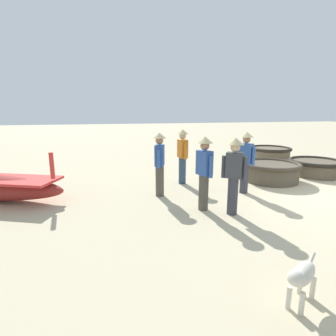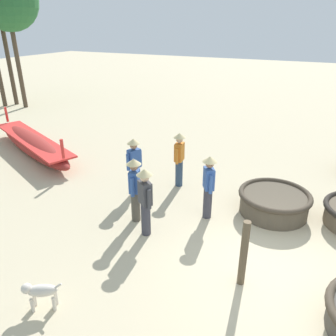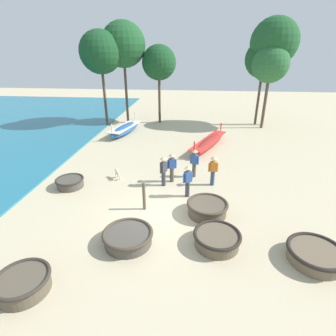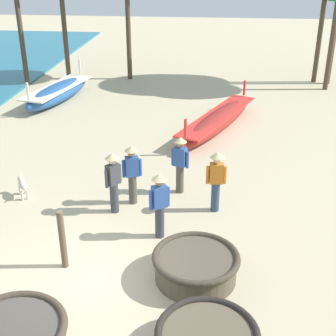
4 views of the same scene
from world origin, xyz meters
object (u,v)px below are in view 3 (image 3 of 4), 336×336
at_px(mooring_post_inland, 144,196).
at_px(tree_leftmost, 123,45).
at_px(coracle_front_left, 23,283).
at_px(tree_center, 271,64).
at_px(long_boat_ochre_hull, 125,129).
at_px(tree_right_mid, 274,42).
at_px(fisherman_with_hat, 164,169).
at_px(long_boat_white_hull, 209,143).
at_px(dog, 117,173).
at_px(coracle_center, 70,182).
at_px(tree_tall_back, 159,63).
at_px(fisherman_crouching, 213,169).
at_px(coracle_weathered, 207,208).
at_px(coracle_front_right, 315,254).
at_px(fisherman_by_coracle, 172,166).
at_px(coracle_far_right, 217,239).
at_px(fisherman_standing_left, 194,161).
at_px(tree_rightmost, 264,59).
at_px(tree_left_mid, 100,52).
at_px(coracle_tilted, 128,237).
at_px(fisherman_standing_right, 188,179).

height_order(mooring_post_inland, tree_leftmost, tree_leftmost).
xyz_separation_m(coracle_front_left, tree_center, (11.26, 19.63, 5.28)).
bearing_deg(long_boat_ochre_hull, tree_right_mid, 18.94).
bearing_deg(fisherman_with_hat, long_boat_white_hull, 67.36).
xyz_separation_m(dog, tree_center, (10.54, 11.88, 5.21)).
bearing_deg(coracle_center, tree_tall_back, 78.07).
distance_m(fisherman_crouching, tree_right_mid, 15.68).
relative_size(fisherman_with_hat, mooring_post_inland, 1.21).
bearing_deg(coracle_weathered, tree_leftmost, 115.28).
bearing_deg(long_boat_ochre_hull, coracle_front_right, -54.05).
xyz_separation_m(fisherman_by_coracle, dog, (-3.10, 0.04, -0.59)).
bearing_deg(fisherman_by_coracle, long_boat_white_hull, 68.89).
height_order(coracle_weathered, mooring_post_inland, mooring_post_inland).
relative_size(coracle_far_right, tree_tall_back, 0.25).
height_order(coracle_far_right, mooring_post_inland, mooring_post_inland).
relative_size(fisherman_standing_left, tree_rightmost, 0.22).
distance_m(coracle_front_right, tree_rightmost, 19.70).
xyz_separation_m(coracle_weathered, long_boat_ochre_hull, (-6.71, 11.73, 0.08)).
height_order(fisherman_with_hat, tree_leftmost, tree_leftmost).
xyz_separation_m(fisherman_with_hat, tree_tall_back, (-1.97, 13.46, 4.67)).
bearing_deg(tree_center, tree_left_mid, -177.10).
bearing_deg(coracle_tilted, coracle_center, 135.40).
bearing_deg(tree_center, fisherman_standing_left, -119.12).
xyz_separation_m(fisherman_with_hat, tree_right_mid, (8.15, 13.54, 6.36)).
xyz_separation_m(fisherman_with_hat, fisherman_by_coracle, (0.40, 0.51, 0.00)).
bearing_deg(fisherman_standing_right, tree_left_mid, 122.69).
xyz_separation_m(coracle_front_right, fisherman_crouching, (-3.24, 5.35, 0.67)).
bearing_deg(coracle_far_right, coracle_center, 152.64).
height_order(fisherman_by_coracle, mooring_post_inland, fisherman_by_coracle).
relative_size(coracle_front_left, tree_left_mid, 0.20).
relative_size(coracle_center, coracle_far_right, 0.83).
relative_size(coracle_center, coracle_tilted, 0.77).
relative_size(fisherman_standing_right, tree_tall_back, 0.23).
bearing_deg(coracle_center, coracle_tilted, -44.60).
relative_size(long_boat_white_hull, tree_leftmost, 0.63).
height_order(dog, tree_leftmost, tree_leftmost).
distance_m(long_boat_white_hull, tree_rightmost, 10.48).
relative_size(tree_left_mid, tree_rightmost, 1.10).
distance_m(long_boat_white_hull, tree_right_mid, 11.41).
xyz_separation_m(fisherman_with_hat, dog, (-2.70, 0.55, -0.59)).
xyz_separation_m(fisherman_by_coracle, fisherman_standing_right, (0.91, -1.55, 0.00)).
bearing_deg(tree_left_mid, coracle_weathered, -57.38).
distance_m(fisherman_with_hat, tree_leftmost, 15.46).
bearing_deg(fisherman_by_coracle, fisherman_with_hat, -127.64).
distance_m(fisherman_standing_left, tree_rightmost, 14.71).
bearing_deg(tree_tall_back, coracle_far_right, -75.98).
bearing_deg(coracle_weathered, long_boat_ochre_hull, 119.77).
xyz_separation_m(coracle_far_right, tree_left_mid, (-9.39, 16.23, 6.23)).
distance_m(coracle_center, fisherman_crouching, 7.66).
bearing_deg(long_boat_ochre_hull, coracle_weathered, -60.23).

